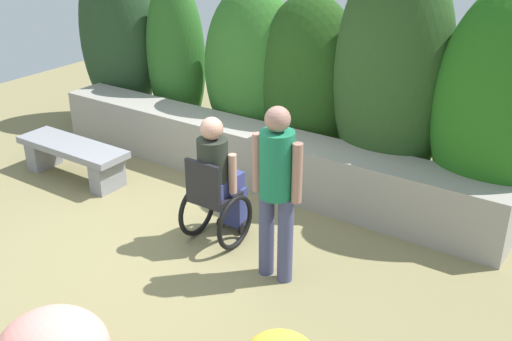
# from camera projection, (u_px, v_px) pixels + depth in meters

# --- Properties ---
(ground_plane) EXTENTS (12.37, 12.37, 0.00)m
(ground_plane) POSITION_uv_depth(u_px,v_px,m) (152.00, 248.00, 6.09)
(ground_plane) COLOR olive
(stone_retaining_wall) EXTENTS (5.92, 0.58, 0.68)m
(stone_retaining_wall) POSITION_uv_depth(u_px,v_px,m) (256.00, 156.00, 7.33)
(stone_retaining_wall) COLOR gray
(stone_retaining_wall) RESTS_ON ground
(hedge_backdrop) EXTENTS (6.81, 1.25, 2.82)m
(hedge_backdrop) POSITION_uv_depth(u_px,v_px,m) (291.00, 72.00, 7.42)
(hedge_backdrop) COLOR #233F23
(hedge_backdrop) RESTS_ON ground
(stone_bench) EXTENTS (1.52, 0.47, 0.45)m
(stone_bench) POSITION_uv_depth(u_px,v_px,m) (73.00, 155.00, 7.46)
(stone_bench) COLOR gray
(stone_bench) RESTS_ON ground
(person_in_wheelchair) EXTENTS (0.53, 0.66, 1.33)m
(person_in_wheelchair) POSITION_uv_depth(u_px,v_px,m) (217.00, 184.00, 6.00)
(person_in_wheelchair) COLOR black
(person_in_wheelchair) RESTS_ON ground
(person_standing_companion) EXTENTS (0.49, 0.30, 1.65)m
(person_standing_companion) POSITION_uv_depth(u_px,v_px,m) (277.00, 184.00, 5.27)
(person_standing_companion) COLOR #44476D
(person_standing_companion) RESTS_ON ground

